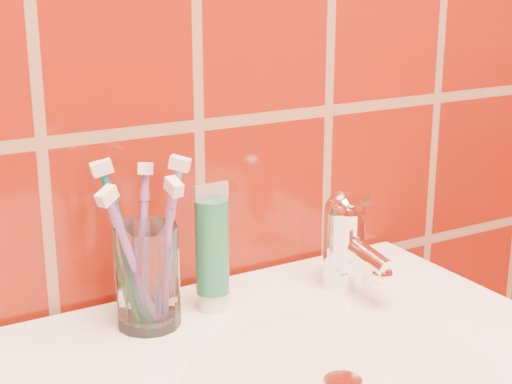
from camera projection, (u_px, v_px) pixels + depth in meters
glass_tumbler at (147, 276)px, 0.83m from camera, size 0.07×0.07×0.11m
toothpaste_tube at (212, 252)px, 0.86m from camera, size 0.04×0.04×0.15m
faucet at (346, 237)px, 0.92m from camera, size 0.05×0.11×0.12m
toothbrush_0 at (143, 244)px, 0.84m from camera, size 0.10×0.11×0.18m
toothbrush_1 at (165, 255)px, 0.80m from camera, size 0.04×0.12×0.19m
toothbrush_2 at (165, 242)px, 0.82m from camera, size 0.10×0.10×0.20m
toothbrush_3 at (122, 245)px, 0.82m from camera, size 0.10×0.12×0.20m
toothbrush_4 at (133, 262)px, 0.79m from camera, size 0.14×0.12×0.18m
toothbrush_5 at (127, 248)px, 0.80m from camera, size 0.09×0.08×0.20m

